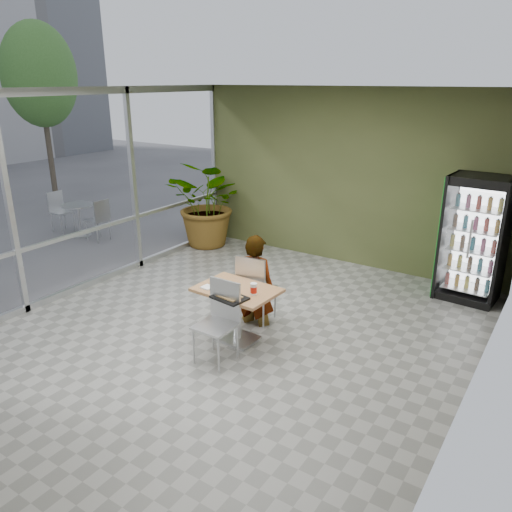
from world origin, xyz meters
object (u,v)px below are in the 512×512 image
object	(u,v)px
seated_woman	(255,289)
soda_cup	(254,289)
dining_table	(237,303)
potted_plant	(210,204)
beverage_fridge	(474,239)
chair_far	(254,284)
chair_near	(220,314)
cafeteria_tray	(230,298)

from	to	relation	value
seated_woman	soda_cup	xyz separation A→B (m)	(0.39, -0.63, 0.32)
dining_table	soda_cup	xyz separation A→B (m)	(0.29, -0.04, 0.29)
soda_cup	potted_plant	world-z (taller)	potted_plant
soda_cup	beverage_fridge	xyz separation A→B (m)	(1.96, 3.18, 0.16)
soda_cup	beverage_fridge	distance (m)	3.74
seated_woman	chair_far	bearing A→B (deg)	95.18
soda_cup	beverage_fridge	bearing A→B (deg)	58.35
seated_woman	beverage_fridge	size ratio (longest dim) A/B	0.82
chair_near	dining_table	bearing A→B (deg)	99.88
cafeteria_tray	chair_near	bearing A→B (deg)	-98.56
chair_near	cafeteria_tray	size ratio (longest dim) A/B	2.40
chair_near	seated_woman	distance (m)	1.08
soda_cup	dining_table	bearing A→B (deg)	172.26
soda_cup	cafeteria_tray	distance (m)	0.33
soda_cup	cafeteria_tray	size ratio (longest dim) A/B	0.36
chair_far	potted_plant	xyz separation A→B (m)	(-2.71, 2.45, 0.30)
chair_near	cafeteria_tray	world-z (taller)	chair_near
cafeteria_tray	seated_woman	bearing A→B (deg)	103.32
chair_far	cafeteria_tray	bearing A→B (deg)	97.40
dining_table	soda_cup	distance (m)	0.41
chair_far	beverage_fridge	world-z (taller)	beverage_fridge
beverage_fridge	potted_plant	distance (m)	5.06
chair_far	beverage_fridge	size ratio (longest dim) A/B	0.52
potted_plant	chair_near	bearing A→B (deg)	-50.04
beverage_fridge	chair_far	bearing A→B (deg)	-128.33
dining_table	seated_woman	distance (m)	0.60
seated_woman	beverage_fridge	xyz separation A→B (m)	(2.35, 2.55, 0.48)
soda_cup	potted_plant	bearing A→B (deg)	135.70
beverage_fridge	seated_woman	bearing A→B (deg)	-129.11
chair_far	potted_plant	size ratio (longest dim) A/B	0.57
dining_table	potted_plant	xyz separation A→B (m)	(-2.81, 2.98, 0.36)
dining_table	chair_near	distance (m)	0.48
seated_woman	soda_cup	size ratio (longest dim) A/B	10.48
dining_table	beverage_fridge	bearing A→B (deg)	54.42
soda_cup	potted_plant	size ratio (longest dim) A/B	0.09
dining_table	seated_woman	xyz separation A→B (m)	(-0.11, 0.59, -0.03)
chair_near	potted_plant	distance (m)	4.51
dining_table	potted_plant	distance (m)	4.11
cafeteria_tray	beverage_fridge	distance (m)	4.06
seated_woman	cafeteria_tray	world-z (taller)	seated_woman
chair_near	cafeteria_tray	distance (m)	0.24
chair_far	potted_plant	world-z (taller)	potted_plant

